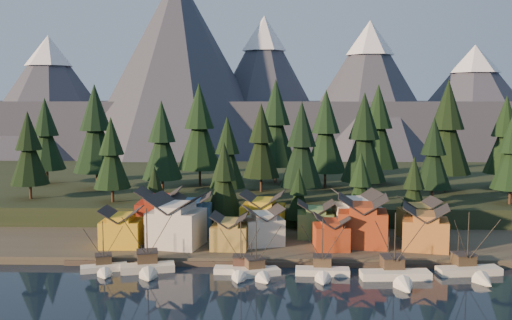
{
  "coord_description": "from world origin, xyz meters",
  "views": [
    {
      "loc": [
        -1.15,
        -88.39,
        31.07
      ],
      "look_at": [
        -4.44,
        30.0,
        18.39
      ],
      "focal_mm": 40.0,
      "sensor_mm": 36.0,
      "label": 1
    }
  ],
  "objects_px": {
    "boat_0": "(104,262)",
    "boat_4": "(323,265)",
    "house_back_1": "(193,213)",
    "boat_1": "(148,259)",
    "house_back_0": "(159,210)",
    "boat_3": "(259,265)",
    "boat_2": "(240,265)",
    "boat_5": "(398,268)",
    "house_front_1": "(176,219)",
    "boat_6": "(473,264)",
    "house_front_0": "(122,226)"
  },
  "relations": [
    {
      "from": "boat_4",
      "to": "house_front_1",
      "type": "xyz_separation_m",
      "value": [
        -28.25,
        14.56,
        4.85
      ]
    },
    {
      "from": "house_back_0",
      "to": "boat_3",
      "type": "bearing_deg",
      "value": -50.0
    },
    {
      "from": "boat_1",
      "to": "boat_6",
      "type": "bearing_deg",
      "value": -14.39
    },
    {
      "from": "boat_0",
      "to": "house_back_1",
      "type": "bearing_deg",
      "value": 42.12
    },
    {
      "from": "boat_0",
      "to": "boat_4",
      "type": "height_order",
      "value": "boat_4"
    },
    {
      "from": "boat_4",
      "to": "house_back_1",
      "type": "xyz_separation_m",
      "value": [
        -26.27,
        24.29,
        4.14
      ]
    },
    {
      "from": "boat_2",
      "to": "house_back_1",
      "type": "xyz_separation_m",
      "value": [
        -11.72,
        23.81,
        4.37
      ]
    },
    {
      "from": "boat_0",
      "to": "boat_2",
      "type": "height_order",
      "value": "boat_2"
    },
    {
      "from": "boat_6",
      "to": "house_back_0",
      "type": "distance_m",
      "value": 64.59
    },
    {
      "from": "house_front_0",
      "to": "house_back_1",
      "type": "height_order",
      "value": "house_back_1"
    },
    {
      "from": "house_front_0",
      "to": "house_back_1",
      "type": "relative_size",
      "value": 0.89
    },
    {
      "from": "boat_0",
      "to": "house_back_0",
      "type": "distance_m",
      "value": 24.13
    },
    {
      "from": "house_front_1",
      "to": "house_back_1",
      "type": "distance_m",
      "value": 9.95
    },
    {
      "from": "boat_0",
      "to": "boat_6",
      "type": "distance_m",
      "value": 65.53
    },
    {
      "from": "boat_1",
      "to": "boat_2",
      "type": "relative_size",
      "value": 1.2
    },
    {
      "from": "boat_4",
      "to": "boat_5",
      "type": "relative_size",
      "value": 0.82
    },
    {
      "from": "boat_5",
      "to": "house_front_0",
      "type": "height_order",
      "value": "boat_5"
    },
    {
      "from": "house_front_1",
      "to": "house_back_0",
      "type": "distance_m",
      "value": 11.12
    },
    {
      "from": "boat_0",
      "to": "boat_1",
      "type": "relative_size",
      "value": 0.79
    },
    {
      "from": "house_front_0",
      "to": "house_front_1",
      "type": "bearing_deg",
      "value": 2.52
    },
    {
      "from": "house_back_0",
      "to": "house_front_0",
      "type": "bearing_deg",
      "value": -119.93
    },
    {
      "from": "boat_2",
      "to": "boat_3",
      "type": "distance_m",
      "value": 3.54
    },
    {
      "from": "boat_0",
      "to": "boat_5",
      "type": "relative_size",
      "value": 0.74
    },
    {
      "from": "boat_1",
      "to": "house_back_1",
      "type": "bearing_deg",
      "value": 64.05
    },
    {
      "from": "boat_2",
      "to": "boat_5",
      "type": "bearing_deg",
      "value": -4.46
    },
    {
      "from": "boat_2",
      "to": "boat_6",
      "type": "xyz_separation_m",
      "value": [
        40.9,
        0.22,
        0.38
      ]
    },
    {
      "from": "boat_3",
      "to": "house_front_0",
      "type": "bearing_deg",
      "value": 132.35
    },
    {
      "from": "boat_4",
      "to": "boat_0",
      "type": "bearing_deg",
      "value": -178.56
    },
    {
      "from": "boat_1",
      "to": "boat_6",
      "type": "height_order",
      "value": "boat_1"
    },
    {
      "from": "boat_2",
      "to": "boat_3",
      "type": "height_order",
      "value": "boat_3"
    },
    {
      "from": "boat_3",
      "to": "house_back_1",
      "type": "xyz_separation_m",
      "value": [
        -15.04,
        25.0,
        4.03
      ]
    },
    {
      "from": "boat_4",
      "to": "house_back_0",
      "type": "height_order",
      "value": "house_back_0"
    },
    {
      "from": "boat_1",
      "to": "house_front_1",
      "type": "bearing_deg",
      "value": 63.79
    },
    {
      "from": "boat_6",
      "to": "house_back_0",
      "type": "xyz_separation_m",
      "value": [
        -59.95,
        23.6,
        4.58
      ]
    },
    {
      "from": "boat_6",
      "to": "house_front_1",
      "type": "distance_m",
      "value": 56.53
    },
    {
      "from": "boat_0",
      "to": "boat_4",
      "type": "bearing_deg",
      "value": -20.5
    },
    {
      "from": "house_front_0",
      "to": "house_back_1",
      "type": "bearing_deg",
      "value": 37.83
    },
    {
      "from": "house_back_1",
      "to": "boat_6",
      "type": "bearing_deg",
      "value": -26.88
    },
    {
      "from": "boat_1",
      "to": "boat_2",
      "type": "bearing_deg",
      "value": -15.88
    },
    {
      "from": "boat_3",
      "to": "house_back_0",
      "type": "relative_size",
      "value": 1.07
    },
    {
      "from": "boat_5",
      "to": "house_front_1",
      "type": "height_order",
      "value": "house_front_1"
    },
    {
      "from": "house_front_0",
      "to": "house_back_0",
      "type": "bearing_deg",
      "value": 60.79
    },
    {
      "from": "boat_5",
      "to": "house_front_1",
      "type": "distance_m",
      "value": 44.44
    },
    {
      "from": "boat_1",
      "to": "boat_6",
      "type": "xyz_separation_m",
      "value": [
        57.51,
        -0.3,
        -0.33
      ]
    },
    {
      "from": "house_back_0",
      "to": "house_back_1",
      "type": "relative_size",
      "value": 1.13
    },
    {
      "from": "boat_5",
      "to": "boat_6",
      "type": "height_order",
      "value": "boat_5"
    },
    {
      "from": "house_front_0",
      "to": "house_back_1",
      "type": "distance_m",
      "value": 16.59
    },
    {
      "from": "boat_1",
      "to": "boat_4",
      "type": "height_order",
      "value": "boat_1"
    },
    {
      "from": "boat_3",
      "to": "boat_4",
      "type": "xyz_separation_m",
      "value": [
        11.24,
        0.7,
        -0.11
      ]
    },
    {
      "from": "boat_2",
      "to": "boat_4",
      "type": "height_order",
      "value": "boat_4"
    }
  ]
}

